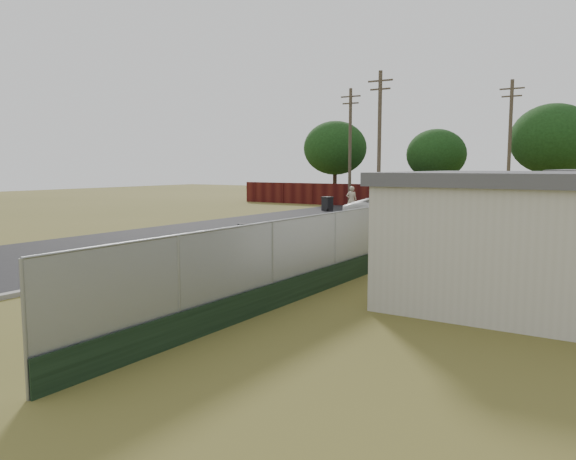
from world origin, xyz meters
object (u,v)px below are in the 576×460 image
Objects in this scene: pedestrian at (352,200)px; pickup_truck at (399,210)px; trash_bin at (327,204)px; mailbox at (244,230)px; fire_hydrant at (81,313)px.

pickup_truck is at bearing 112.64° from pedestrian.
pedestrian is 1.85× the size of trash_bin.
mailbox is 0.19× the size of pickup_truck.
mailbox is (-3.38, 9.59, 0.48)m from fire_hydrant.
mailbox is at bearing 109.42° from fire_hydrant.
trash_bin is at bearing 110.37° from mailbox.
trash_bin is (-2.90, 1.90, -0.43)m from pedestrian.
trash_bin is (-7.23, 19.47, -0.38)m from mailbox.
mailbox is 12.69m from pickup_truck.
pickup_truck is (0.98, 12.65, -0.08)m from mailbox.
trash_bin is at bearing -57.87° from pedestrian.
pedestrian is at bearing -33.30° from trash_bin.
fire_hydrant is 0.80× the size of mailbox.
fire_hydrant is 22.37m from pickup_truck.
pedestrian reaches higher than pickup_truck.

